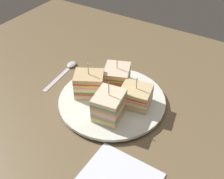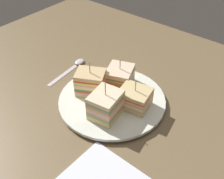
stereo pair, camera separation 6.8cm
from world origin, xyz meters
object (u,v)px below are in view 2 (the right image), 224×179
at_px(spoon, 75,65).
at_px(sandwich_wedge_3, 120,77).
at_px(sandwich_wedge_1, 106,105).
at_px(sandwich_wedge_2, 134,98).
at_px(sandwich_wedge_0, 91,82).
at_px(chip_pile, 112,96).
at_px(plate, 112,100).

bearing_deg(spoon, sandwich_wedge_3, -94.65).
bearing_deg(sandwich_wedge_1, sandwich_wedge_3, 13.52).
xyz_separation_m(sandwich_wedge_2, spoon, (0.25, -0.04, -0.03)).
relative_size(sandwich_wedge_0, sandwich_wedge_1, 0.95).
distance_m(sandwich_wedge_3, chip_pile, 0.06).
distance_m(sandwich_wedge_1, chip_pile, 0.06).
bearing_deg(plate, chip_pile, 172.82).
xyz_separation_m(plate, spoon, (0.19, -0.06, -0.00)).
height_order(plate, chip_pile, chip_pile).
bearing_deg(sandwich_wedge_2, sandwich_wedge_0, 2.65).
bearing_deg(sandwich_wedge_3, sandwich_wedge_2, 40.25).
height_order(sandwich_wedge_3, spoon, sandwich_wedge_3).
bearing_deg(sandwich_wedge_3, chip_pile, -0.76).
bearing_deg(sandwich_wedge_1, plate, 16.52).
height_order(plate, sandwich_wedge_3, sandwich_wedge_3).
distance_m(sandwich_wedge_1, sandwich_wedge_2, 0.08).
xyz_separation_m(sandwich_wedge_3, chip_pile, (-0.02, 0.06, -0.02)).
bearing_deg(chip_pile, spoon, -16.06).
xyz_separation_m(sandwich_wedge_1, chip_pile, (0.02, -0.06, -0.02)).
distance_m(plate, sandwich_wedge_3, 0.07).
xyz_separation_m(sandwich_wedge_0, chip_pile, (-0.06, -0.01, -0.02)).
relative_size(plate, sandwich_wedge_1, 2.76).
bearing_deg(spoon, sandwich_wedge_1, -122.24).
bearing_deg(spoon, sandwich_wedge_0, -122.81).
bearing_deg(spoon, chip_pile, -111.39).
bearing_deg(sandwich_wedge_3, sandwich_wedge_0, -50.31).
distance_m(plate, sandwich_wedge_0, 0.07).
distance_m(sandwich_wedge_1, spoon, 0.25).
bearing_deg(sandwich_wedge_2, sandwich_wedge_3, -38.94).
height_order(sandwich_wedge_2, chip_pile, sandwich_wedge_2).
bearing_deg(plate, sandwich_wedge_0, 12.61).
height_order(sandwich_wedge_0, sandwich_wedge_1, sandwich_wedge_1).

